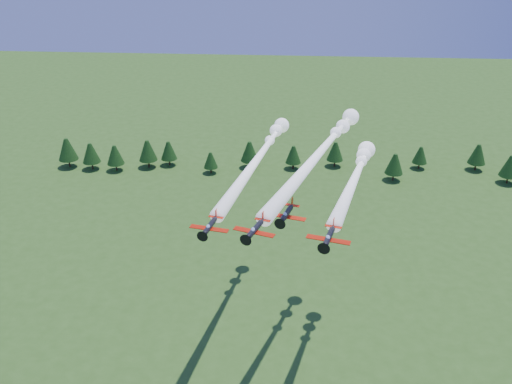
# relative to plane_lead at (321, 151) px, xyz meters

# --- Properties ---
(plane_lead) EXTENTS (22.65, 56.85, 3.70)m
(plane_lead) POSITION_rel_plane_lead_xyz_m (0.00, 0.00, 0.00)
(plane_lead) COLOR black
(plane_lead) RESTS_ON ground
(plane_left) EXTENTS (15.95, 57.53, 3.70)m
(plane_left) POSITION_rel_plane_lead_xyz_m (-12.58, 11.17, -5.92)
(plane_left) COLOR black
(plane_left) RESTS_ON ground
(plane_right) EXTENTS (15.56, 43.87, 3.70)m
(plane_right) POSITION_rel_plane_lead_xyz_m (7.05, -0.69, -4.50)
(plane_right) COLOR black
(plane_right) RESTS_ON ground
(plane_slot) EXTENTS (7.24, 8.02, 2.54)m
(plane_slot) POSITION_rel_plane_lead_xyz_m (-6.28, -15.47, -5.86)
(plane_slot) COLOR black
(plane_slot) RESTS_ON ground
(treeline) EXTENTS (175.71, 18.31, 11.68)m
(treeline) POSITION_rel_plane_lead_xyz_m (-7.29, 89.64, -37.84)
(treeline) COLOR #382314
(treeline) RESTS_ON ground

